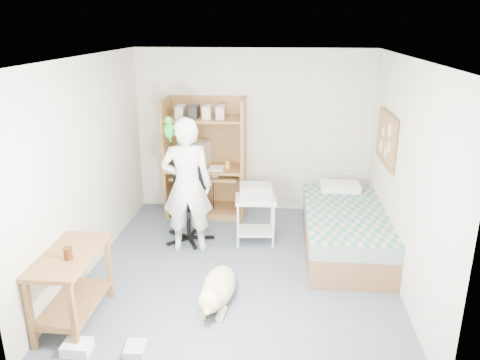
{
  "coord_description": "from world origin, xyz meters",
  "views": [
    {
      "loc": [
        0.46,
        -5.04,
        2.85
      ],
      "look_at": [
        -0.04,
        0.26,
        1.05
      ],
      "focal_mm": 35.0,
      "sensor_mm": 36.0,
      "label": 1
    }
  ],
  "objects_px": {
    "side_desk": "(72,277)",
    "printer_cart": "(255,213)",
    "computer_hutch": "(206,162)",
    "bed": "(345,230)",
    "person": "(187,186)",
    "office_chair": "(189,213)",
    "dog": "(218,288)"
  },
  "relations": [
    {
      "from": "side_desk",
      "to": "computer_hutch",
      "type": "bearing_deg",
      "value": 73.86
    },
    {
      "from": "dog",
      "to": "person",
      "type": "bearing_deg",
      "value": 119.05
    },
    {
      "from": "computer_hutch",
      "to": "bed",
      "type": "relative_size",
      "value": 0.89
    },
    {
      "from": "computer_hutch",
      "to": "bed",
      "type": "bearing_deg",
      "value": -29.29
    },
    {
      "from": "computer_hutch",
      "to": "bed",
      "type": "distance_m",
      "value": 2.35
    },
    {
      "from": "bed",
      "to": "person",
      "type": "height_order",
      "value": "person"
    },
    {
      "from": "side_desk",
      "to": "office_chair",
      "type": "relative_size",
      "value": 0.94
    },
    {
      "from": "office_chair",
      "to": "bed",
      "type": "bearing_deg",
      "value": -10.97
    },
    {
      "from": "office_chair",
      "to": "person",
      "type": "distance_m",
      "value": 0.59
    },
    {
      "from": "computer_hutch",
      "to": "side_desk",
      "type": "relative_size",
      "value": 1.8
    },
    {
      "from": "computer_hutch",
      "to": "person",
      "type": "bearing_deg",
      "value": -91.47
    },
    {
      "from": "office_chair",
      "to": "printer_cart",
      "type": "relative_size",
      "value": 1.67
    },
    {
      "from": "side_desk",
      "to": "dog",
      "type": "bearing_deg",
      "value": 17.89
    },
    {
      "from": "computer_hutch",
      "to": "dog",
      "type": "xyz_separation_m",
      "value": [
        0.52,
        -2.5,
        -0.65
      ]
    },
    {
      "from": "side_desk",
      "to": "dog",
      "type": "xyz_separation_m",
      "value": [
        1.37,
        0.44,
        -0.32
      ]
    },
    {
      "from": "office_chair",
      "to": "person",
      "type": "xyz_separation_m",
      "value": [
        0.06,
        -0.31,
        0.5
      ]
    },
    {
      "from": "person",
      "to": "printer_cart",
      "type": "relative_size",
      "value": 2.77
    },
    {
      "from": "office_chair",
      "to": "printer_cart",
      "type": "height_order",
      "value": "office_chair"
    },
    {
      "from": "computer_hutch",
      "to": "bed",
      "type": "height_order",
      "value": "computer_hutch"
    },
    {
      "from": "bed",
      "to": "person",
      "type": "bearing_deg",
      "value": -175.7
    },
    {
      "from": "computer_hutch",
      "to": "office_chair",
      "type": "distance_m",
      "value": 1.07
    },
    {
      "from": "bed",
      "to": "printer_cart",
      "type": "relative_size",
      "value": 3.17
    },
    {
      "from": "person",
      "to": "side_desk",
      "type": "bearing_deg",
      "value": 57.09
    },
    {
      "from": "bed",
      "to": "side_desk",
      "type": "height_order",
      "value": "side_desk"
    },
    {
      "from": "side_desk",
      "to": "printer_cart",
      "type": "xyz_separation_m",
      "value": [
        1.67,
        1.96,
        -0.07
      ]
    },
    {
      "from": "bed",
      "to": "office_chair",
      "type": "xyz_separation_m",
      "value": [
        -2.09,
        0.15,
        0.09
      ]
    },
    {
      "from": "person",
      "to": "dog",
      "type": "xyz_separation_m",
      "value": [
        0.55,
        -1.22,
        -0.71
      ]
    },
    {
      "from": "bed",
      "to": "office_chair",
      "type": "height_order",
      "value": "office_chair"
    },
    {
      "from": "person",
      "to": "dog",
      "type": "height_order",
      "value": "person"
    },
    {
      "from": "bed",
      "to": "person",
      "type": "xyz_separation_m",
      "value": [
        -2.03,
        -0.15,
        0.59
      ]
    },
    {
      "from": "office_chair",
      "to": "dog",
      "type": "bearing_deg",
      "value": -75.03
    },
    {
      "from": "printer_cart",
      "to": "bed",
      "type": "bearing_deg",
      "value": -12.29
    }
  ]
}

